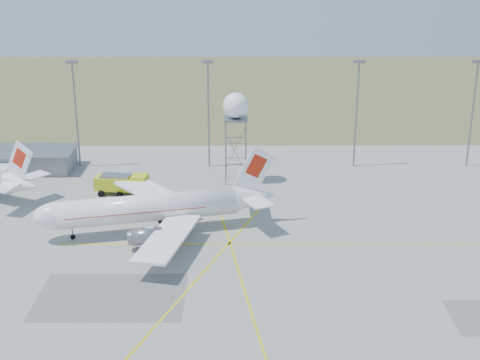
{
  "coord_description": "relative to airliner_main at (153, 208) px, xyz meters",
  "views": [
    {
      "loc": [
        -4.63,
        -57.13,
        40.48
      ],
      "look_at": [
        -4.16,
        40.0,
        6.25
      ],
      "focal_mm": 50.0,
      "sensor_mm": 36.0,
      "label": 1
    }
  ],
  "objects": [
    {
      "name": "fire_truck",
      "position": [
        -6.98,
        15.74,
        -2.01
      ],
      "size": [
        9.36,
        4.64,
        3.61
      ],
      "rotation": [
        0.0,
        0.0,
        -0.14
      ],
      "color": "#BDC617",
      "rests_on": "ground"
    },
    {
      "name": "grass_strip",
      "position": [
        17.12,
        105.36,
        -3.73
      ],
      "size": [
        400.0,
        120.0,
        0.03
      ],
      "primitive_type": "cube",
      "color": "#555B32",
      "rests_on": "ground"
    },
    {
      "name": "mast_b",
      "position": [
        7.12,
        31.36,
        8.32
      ],
      "size": [
        2.2,
        0.5,
        20.5
      ],
      "color": "slate",
      "rests_on": "ground"
    },
    {
      "name": "radar_tower",
      "position": [
        12.29,
        22.47,
        5.4
      ],
      "size": [
        4.5,
        4.5,
        16.3
      ],
      "color": "slate",
      "rests_on": "ground"
    },
    {
      "name": "mast_c",
      "position": [
        35.12,
        31.36,
        8.32
      ],
      "size": [
        2.2,
        0.5,
        20.5
      ],
      "color": "slate",
      "rests_on": "ground"
    },
    {
      "name": "mast_a",
      "position": [
        -17.88,
        31.36,
        8.32
      ],
      "size": [
        2.2,
        0.5,
        20.5
      ],
      "color": "slate",
      "rests_on": "ground"
    },
    {
      "name": "airliner_main",
      "position": [
        0.0,
        0.0,
        0.0
      ],
      "size": [
        35.65,
        34.01,
        12.22
      ],
      "rotation": [
        0.0,
        0.0,
        3.37
      ],
      "color": "white",
      "rests_on": "ground"
    },
    {
      "name": "mast_d",
      "position": [
        57.12,
        31.36,
        8.32
      ],
      "size": [
        2.2,
        0.5,
        20.5
      ],
      "color": "slate",
      "rests_on": "ground"
    },
    {
      "name": "building_grey",
      "position": [
        -27.88,
        29.36,
        -1.77
      ],
      "size": [
        19.0,
        10.0,
        3.9
      ],
      "color": "gray",
      "rests_on": "ground"
    }
  ]
}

